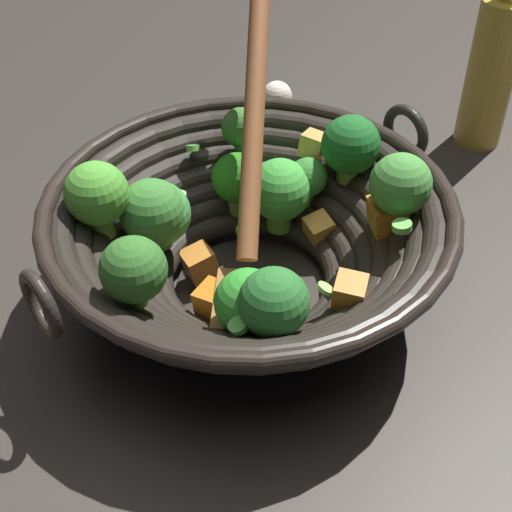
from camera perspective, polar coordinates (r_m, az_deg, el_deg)
The scene contains 4 objects.
ground_plane at distance 0.67m, azimuth -0.51°, elevation -3.00°, with size 4.00×4.00×0.00m, color #332D28.
wok at distance 0.63m, azimuth -0.63°, elevation 1.81°, with size 0.36×0.37×0.24m.
cooking_oil_bottle at distance 0.87m, azimuth 17.80°, elevation 13.69°, with size 0.05×0.05×0.23m.
garlic_bulb at distance 0.93m, azimuth 1.63°, elevation 12.25°, with size 0.04×0.04×0.04m, color silver.
Camera 1 is at (0.47, -0.12, 0.47)m, focal length 51.71 mm.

